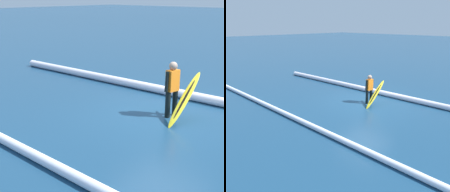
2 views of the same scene
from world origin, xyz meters
TOP-DOWN VIEW (x-y plane):
  - ground_plane at (0.00, 0.00)m, footprint 141.05×141.05m
  - surfer at (-0.24, 0.03)m, footprint 0.24×0.54m
  - surfboard at (-0.67, 0.09)m, footprint 0.30×1.42m
  - wave_crest_foreground at (-1.57, -1.71)m, footprint 19.32×1.49m
  - wave_crest_midground at (1.94, 4.05)m, footprint 24.36×0.89m

SIDE VIEW (x-z plane):
  - ground_plane at x=0.00m, z-range 0.00..0.00m
  - wave_crest_midground at x=1.94m, z-range 0.00..0.21m
  - wave_crest_foreground at x=-1.57m, z-range 0.00..0.28m
  - surfboard at x=-0.67m, z-range -0.01..1.18m
  - surfer at x=-0.24m, z-range 0.09..1.57m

